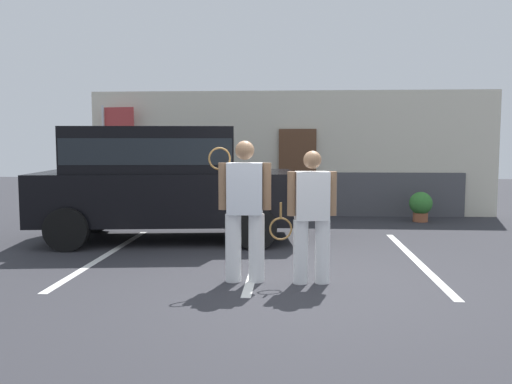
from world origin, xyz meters
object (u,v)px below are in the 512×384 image
object	(u,v)px
potted_plant_by_porch	(421,205)
tennis_player_man	(244,209)
parked_suv	(161,177)
flag_pole	(111,139)
tennis_player_woman	(311,215)

from	to	relation	value
potted_plant_by_porch	tennis_player_man	bearing A→B (deg)	-122.55
parked_suv	flag_pole	distance (m)	3.84
potted_plant_by_porch	flag_pole	distance (m)	7.43
parked_suv	tennis_player_woman	bearing A→B (deg)	-54.50
tennis_player_man	flag_pole	bearing A→B (deg)	-59.67
tennis_player_man	tennis_player_woman	bearing A→B (deg)	176.80
tennis_player_man	flag_pole	size ratio (longest dim) A/B	0.68
tennis_player_man	parked_suv	bearing A→B (deg)	-59.80
parked_suv	tennis_player_woman	distance (m)	3.90
parked_suv	flag_pole	size ratio (longest dim) A/B	1.79
tennis_player_woman	flag_pole	world-z (taller)	flag_pole
parked_suv	flag_pole	world-z (taller)	flag_pole
potted_plant_by_porch	flag_pole	bearing A→B (deg)	175.35
potted_plant_by_porch	flag_pole	size ratio (longest dim) A/B	0.25
tennis_player_man	tennis_player_woman	size ratio (longest dim) A/B	1.07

